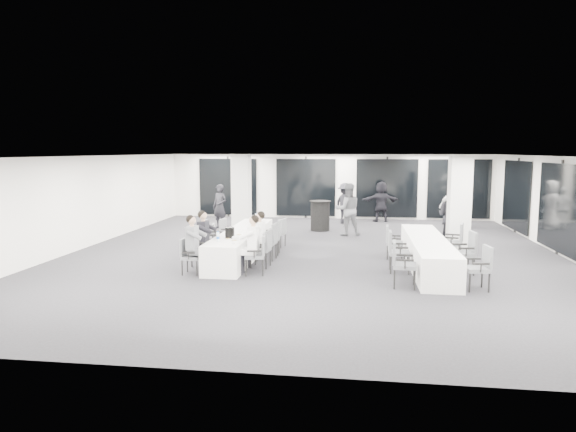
% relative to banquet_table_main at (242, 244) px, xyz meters
% --- Properties ---
extents(room, '(14.04, 16.04, 2.84)m').
position_rel_banquet_table_main_xyz_m(room, '(2.82, 1.74, 1.01)').
color(room, black).
rests_on(room, ground).
extents(column_left, '(0.60, 0.60, 2.80)m').
position_rel_banquet_table_main_xyz_m(column_left, '(-0.87, 3.83, 1.02)').
color(column_left, silver).
rests_on(column_left, floor).
extents(column_right, '(0.60, 0.60, 2.80)m').
position_rel_banquet_table_main_xyz_m(column_right, '(6.13, 1.63, 1.02)').
color(column_right, silver).
rests_on(column_right, floor).
extents(banquet_table_main, '(0.90, 5.00, 0.75)m').
position_rel_banquet_table_main_xyz_m(banquet_table_main, '(0.00, 0.00, 0.00)').
color(banquet_table_main, silver).
rests_on(banquet_table_main, floor).
extents(banquet_table_side, '(0.90, 5.00, 0.75)m').
position_rel_banquet_table_main_xyz_m(banquet_table_side, '(4.97, -0.63, 0.00)').
color(banquet_table_side, silver).
rests_on(banquet_table_side, floor).
extents(cocktail_table, '(0.80, 0.80, 1.11)m').
position_rel_banquet_table_main_xyz_m(cocktail_table, '(1.82, 5.08, 0.19)').
color(cocktail_table, black).
rests_on(cocktail_table, floor).
extents(chair_main_left_near, '(0.45, 0.50, 0.87)m').
position_rel_banquet_table_main_xyz_m(chair_main_left_near, '(-0.83, -2.10, 0.12)').
color(chair_main_left_near, '#494C50').
rests_on(chair_main_left_near, floor).
extents(chair_main_left_second, '(0.60, 0.63, 1.00)m').
position_rel_banquet_table_main_xyz_m(chair_main_left_second, '(-0.84, -1.18, 0.19)').
color(chair_main_left_second, '#494C50').
rests_on(chair_main_left_second, floor).
extents(chair_main_left_mid, '(0.61, 0.65, 1.04)m').
position_rel_banquet_table_main_xyz_m(chair_main_left_mid, '(-0.84, -0.17, 0.22)').
color(chair_main_left_mid, '#494C50').
rests_on(chair_main_left_mid, floor).
extents(chair_main_left_fourth, '(0.51, 0.54, 0.86)m').
position_rel_banquet_table_main_xyz_m(chair_main_left_fourth, '(-0.82, 0.51, 0.11)').
color(chair_main_left_fourth, '#494C50').
rests_on(chair_main_left_fourth, floor).
extents(chair_main_left_far, '(0.51, 0.54, 0.86)m').
position_rel_banquet_table_main_xyz_m(chair_main_left_far, '(-0.82, 1.55, 0.12)').
color(chair_main_left_far, '#494C50').
rests_on(chair_main_left_far, floor).
extents(chair_main_right_near, '(0.55, 0.59, 0.95)m').
position_rel_banquet_table_main_xyz_m(chair_main_right_near, '(0.83, -1.91, 0.17)').
color(chair_main_right_near, '#494C50').
rests_on(chair_main_right_near, floor).
extents(chair_main_right_second, '(0.53, 0.57, 0.96)m').
position_rel_banquet_table_main_xyz_m(chair_main_right_second, '(0.83, -1.14, 0.17)').
color(chair_main_right_second, '#494C50').
rests_on(chair_main_right_second, floor).
extents(chair_main_right_mid, '(0.55, 0.60, 1.00)m').
position_rel_banquet_table_main_xyz_m(chair_main_right_mid, '(0.84, -0.24, 0.20)').
color(chair_main_right_mid, '#494C50').
rests_on(chair_main_right_mid, floor).
extents(chair_main_right_fourth, '(0.54, 0.59, 1.00)m').
position_rel_banquet_table_main_xyz_m(chair_main_right_fourth, '(0.84, 0.51, 0.19)').
color(chair_main_right_fourth, '#494C50').
rests_on(chair_main_right_fourth, floor).
extents(chair_main_right_far, '(0.54, 0.56, 0.89)m').
position_rel_banquet_table_main_xyz_m(chair_main_right_far, '(0.83, 1.64, 0.13)').
color(chair_main_right_far, '#494C50').
rests_on(chair_main_right_far, floor).
extents(chair_side_left_near, '(0.54, 0.60, 1.01)m').
position_rel_banquet_table_main_xyz_m(chair_side_left_near, '(4.13, -2.64, 0.20)').
color(chair_side_left_near, '#494C50').
rests_on(chair_side_left_near, floor).
extents(chair_side_left_mid, '(0.52, 0.58, 1.02)m').
position_rel_banquet_table_main_xyz_m(chair_side_left_mid, '(4.13, -1.24, 0.20)').
color(chair_side_left_mid, '#494C50').
rests_on(chair_side_left_mid, floor).
extents(chair_side_left_far, '(0.49, 0.54, 0.91)m').
position_rel_banquet_table_main_xyz_m(chair_side_left_far, '(4.14, 0.39, 0.15)').
color(chair_side_left_far, '#494C50').
rests_on(chair_side_left_far, floor).
extents(chair_side_right_near, '(0.54, 0.58, 0.96)m').
position_rel_banquet_table_main_xyz_m(chair_side_right_near, '(5.81, -2.64, 0.17)').
color(chair_side_right_near, '#494C50').
rests_on(chair_side_right_near, floor).
extents(chair_side_right_mid, '(0.58, 0.62, 1.03)m').
position_rel_banquet_table_main_xyz_m(chair_side_right_mid, '(5.81, -1.14, 0.21)').
color(chair_side_right_mid, '#494C50').
rests_on(chair_side_right_mid, floor).
extents(chair_side_right_far, '(0.63, 0.66, 1.04)m').
position_rel_banquet_table_main_xyz_m(chair_side_right_far, '(5.81, 0.26, 0.22)').
color(chair_side_right_far, '#494C50').
rests_on(chair_side_right_far, floor).
extents(seated_guest_a, '(0.50, 0.38, 1.44)m').
position_rel_banquet_table_main_xyz_m(seated_guest_a, '(-0.67, -2.10, 0.44)').
color(seated_guest_a, slate).
rests_on(seated_guest_a, floor).
extents(seated_guest_b, '(0.50, 0.38, 1.44)m').
position_rel_banquet_table_main_xyz_m(seated_guest_b, '(-0.67, -1.20, 0.44)').
color(seated_guest_b, black).
rests_on(seated_guest_b, floor).
extents(seated_guest_c, '(0.50, 0.38, 1.44)m').
position_rel_banquet_table_main_xyz_m(seated_guest_c, '(0.67, -1.92, 0.44)').
color(seated_guest_c, white).
rests_on(seated_guest_c, floor).
extents(seated_guest_d, '(0.50, 0.38, 1.44)m').
position_rel_banquet_table_main_xyz_m(seated_guest_d, '(0.67, -1.13, 0.44)').
color(seated_guest_d, white).
rests_on(seated_guest_d, floor).
extents(standing_guest_b, '(1.11, 0.82, 2.08)m').
position_rel_banquet_table_main_xyz_m(standing_guest_b, '(2.85, 4.13, 0.66)').
color(standing_guest_b, slate).
rests_on(standing_guest_b, floor).
extents(standing_guest_c, '(1.27, 1.33, 1.89)m').
position_rel_banquet_table_main_xyz_m(standing_guest_c, '(2.70, 7.02, 0.57)').
color(standing_guest_c, black).
rests_on(standing_guest_c, floor).
extents(standing_guest_d, '(1.19, 0.87, 1.81)m').
position_rel_banquet_table_main_xyz_m(standing_guest_d, '(6.80, 6.71, 0.53)').
color(standing_guest_d, white).
rests_on(standing_guest_d, floor).
extents(standing_guest_e, '(0.67, 1.05, 2.10)m').
position_rel_banquet_table_main_xyz_m(standing_guest_e, '(7.24, 6.63, 0.68)').
color(standing_guest_e, white).
rests_on(standing_guest_e, floor).
extents(standing_guest_f, '(1.86, 1.01, 1.92)m').
position_rel_banquet_table_main_xyz_m(standing_guest_f, '(4.17, 7.83, 0.58)').
color(standing_guest_f, black).
rests_on(standing_guest_f, floor).
extents(standing_guest_g, '(0.87, 0.81, 1.92)m').
position_rel_banquet_table_main_xyz_m(standing_guest_g, '(-2.00, 5.07, 0.58)').
color(standing_guest_g, black).
rests_on(standing_guest_g, floor).
extents(standing_guest_h, '(1.15, 1.14, 2.09)m').
position_rel_banquet_table_main_xyz_m(standing_guest_h, '(6.09, 2.63, 0.67)').
color(standing_guest_h, black).
rests_on(standing_guest_h, floor).
extents(ice_bucket_near, '(0.24, 0.24, 0.27)m').
position_rel_banquet_table_main_xyz_m(ice_bucket_near, '(-0.03, -1.22, 0.51)').
color(ice_bucket_near, black).
rests_on(ice_bucket_near, banquet_table_main).
extents(ice_bucket_far, '(0.20, 0.20, 0.23)m').
position_rel_banquet_table_main_xyz_m(ice_bucket_far, '(0.09, 1.45, 0.49)').
color(ice_bucket_far, black).
rests_on(ice_bucket_far, banquet_table_main).
extents(water_bottle_a, '(0.08, 0.08, 0.24)m').
position_rel_banquet_table_main_xyz_m(water_bottle_a, '(-0.19, -1.76, 0.49)').
color(water_bottle_a, silver).
rests_on(water_bottle_a, banquet_table_main).
extents(water_bottle_b, '(0.07, 0.07, 0.20)m').
position_rel_banquet_table_main_xyz_m(water_bottle_b, '(0.22, 0.28, 0.48)').
color(water_bottle_b, silver).
rests_on(water_bottle_b, banquet_table_main).
extents(water_bottle_c, '(0.07, 0.07, 0.23)m').
position_rel_banquet_table_main_xyz_m(water_bottle_c, '(0.02, 2.03, 0.49)').
color(water_bottle_c, silver).
rests_on(water_bottle_c, banquet_table_main).
extents(plate_a, '(0.19, 0.19, 0.03)m').
position_rel_banquet_table_main_xyz_m(plate_a, '(-0.03, -1.41, 0.39)').
color(plate_a, white).
rests_on(plate_a, banquet_table_main).
extents(plate_b, '(0.19, 0.19, 0.03)m').
position_rel_banquet_table_main_xyz_m(plate_b, '(0.19, -1.60, 0.39)').
color(plate_b, white).
rests_on(plate_b, banquet_table_main).
extents(plate_c, '(0.18, 0.18, 0.03)m').
position_rel_banquet_table_main_xyz_m(plate_c, '(0.10, -0.74, 0.39)').
color(plate_c, white).
rests_on(plate_c, banquet_table_main).
extents(wine_glass, '(0.07, 0.07, 0.19)m').
position_rel_banquet_table_main_xyz_m(wine_glass, '(0.26, -2.02, 0.52)').
color(wine_glass, silver).
rests_on(wine_glass, banquet_table_main).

